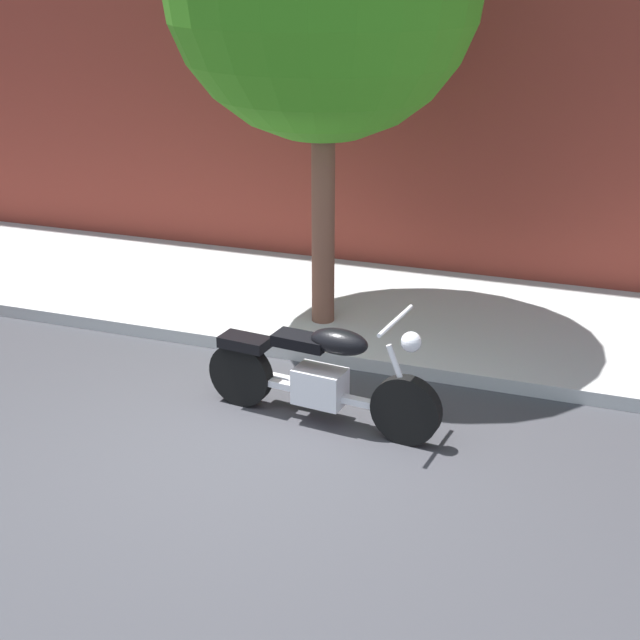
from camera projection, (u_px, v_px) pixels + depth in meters
name	position (u px, v px, depth m)	size (l,w,h in m)	color
ground_plane	(249.00, 444.00, 7.48)	(60.00, 60.00, 0.00)	#38383D
sidewalk	(361.00, 309.00, 10.20)	(23.08, 2.91, 0.14)	#B1B1B1
motorcycle	(320.00, 376.00, 7.68)	(2.20, 0.70, 1.10)	black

